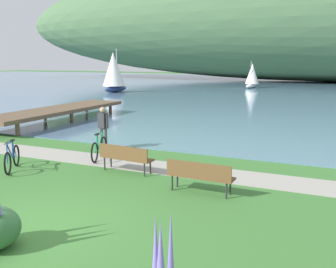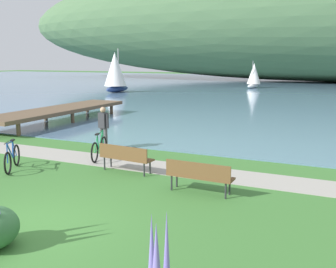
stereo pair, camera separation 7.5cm
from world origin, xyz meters
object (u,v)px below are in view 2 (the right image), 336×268
bicycle_leaning_near_bench (12,158)px  park_bench_further_along (125,156)px  bicycle_beside_path (99,148)px  sailboat_nearest_to_shore (254,75)px  park_bench_near_camera (199,175)px  sailboat_toward_hillside (115,72)px  person_at_shoreline (103,126)px

bicycle_leaning_near_bench → park_bench_further_along: bearing=20.3°
bicycle_beside_path → bicycle_leaning_near_bench: bearing=-126.3°
sailboat_nearest_to_shore → park_bench_near_camera: bearing=-79.5°
park_bench_further_along → sailboat_toward_hillside: (-16.77, 26.20, 1.73)m
bicycle_beside_path → person_at_shoreline: size_ratio=1.00×
sailboat_nearest_to_shore → park_bench_further_along: bearing=-83.3°
bicycle_leaning_near_bench → person_at_shoreline: size_ratio=0.90×
sailboat_toward_hillside → person_at_shoreline: bearing=-58.9°
park_bench_further_along → bicycle_leaning_near_bench: size_ratio=1.19×
person_at_shoreline → sailboat_nearest_to_shore: sailboat_nearest_to_shore is taller
park_bench_further_along → bicycle_leaning_near_bench: bearing=-159.7°
person_at_shoreline → sailboat_nearest_to_shore: (-2.23, 36.84, 0.64)m
park_bench_further_along → sailboat_toward_hillside: size_ratio=0.39×
park_bench_further_along → sailboat_nearest_to_shore: size_ratio=0.55×
park_bench_further_along → person_at_shoreline: person_at_shoreline is taller
bicycle_leaning_near_bench → sailboat_nearest_to_shore: bearing=91.6°
person_at_shoreline → sailboat_nearest_to_shore: size_ratio=0.51×
bicycle_leaning_near_bench → sailboat_toward_hillside: (-13.32, 27.48, 1.85)m
park_bench_near_camera → bicycle_beside_path: size_ratio=1.06×
bicycle_leaning_near_bench → sailboat_nearest_to_shore: (-1.14, 40.46, 1.22)m
park_bench_near_camera → bicycle_leaning_near_bench: bearing=-176.7°
park_bench_further_along → bicycle_beside_path: (-1.72, 1.08, -0.12)m
park_bench_further_along → bicycle_beside_path: bicycle_beside_path is taller
bicycle_leaning_near_bench → person_at_shoreline: bearing=73.3°
bicycle_leaning_near_bench → sailboat_toward_hillside: bearing=115.9°
person_at_shoreline → bicycle_leaning_near_bench: bearing=-106.7°
park_bench_near_camera → sailboat_nearest_to_shore: 40.79m
park_bench_further_along → person_at_shoreline: bearing=135.3°
park_bench_further_along → sailboat_nearest_to_shore: sailboat_nearest_to_shore is taller
bicycle_beside_path → person_at_shoreline: 1.53m
bicycle_beside_path → sailboat_toward_hillside: (-15.05, 25.11, 1.85)m
bicycle_beside_path → sailboat_toward_hillside: sailboat_toward_hillside is taller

